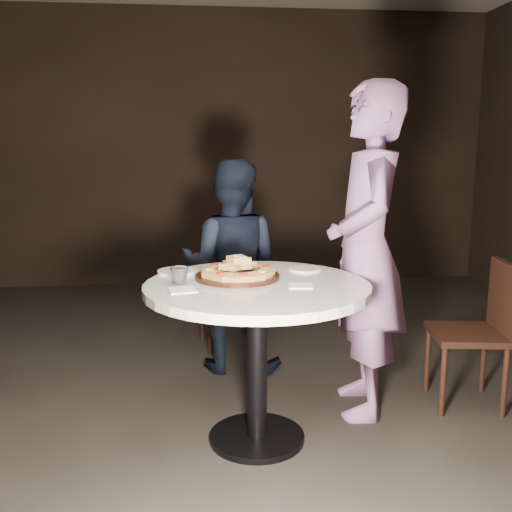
# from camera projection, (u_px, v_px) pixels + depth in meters

# --- Properties ---
(floor) EXTENTS (7.00, 7.00, 0.00)m
(floor) POSITION_uv_depth(u_px,v_px,m) (241.00, 428.00, 3.16)
(floor) COLOR black
(floor) RESTS_ON ground
(table) EXTENTS (1.31, 1.31, 0.86)m
(table) POSITION_uv_depth(u_px,v_px,m) (257.00, 314.00, 2.90)
(table) COLOR black
(table) RESTS_ON ground
(serving_board) EXTENTS (0.52, 0.52, 0.02)m
(serving_board) POSITION_uv_depth(u_px,v_px,m) (238.00, 276.00, 2.98)
(serving_board) COLOR black
(serving_board) RESTS_ON table
(focaccia_pile) EXTENTS (0.39, 0.39, 0.10)m
(focaccia_pile) POSITION_uv_depth(u_px,v_px,m) (237.00, 269.00, 2.97)
(focaccia_pile) COLOR #AD7C43
(focaccia_pile) RESTS_ON serving_board
(plate_left) EXTENTS (0.25, 0.25, 0.01)m
(plate_left) POSITION_uv_depth(u_px,v_px,m) (177.00, 271.00, 3.12)
(plate_left) COLOR white
(plate_left) RESTS_ON table
(plate_right) EXTENTS (0.23, 0.23, 0.01)m
(plate_right) POSITION_uv_depth(u_px,v_px,m) (305.00, 269.00, 3.18)
(plate_right) COLOR white
(plate_right) RESTS_ON table
(water_glass) EXTENTS (0.10, 0.10, 0.09)m
(water_glass) POSITION_uv_depth(u_px,v_px,m) (179.00, 275.00, 2.85)
(water_glass) COLOR silver
(water_glass) RESTS_ON table
(napkin_near) EXTENTS (0.15, 0.15, 0.01)m
(napkin_near) POSITION_uv_depth(u_px,v_px,m) (182.00, 290.00, 2.72)
(napkin_near) COLOR white
(napkin_near) RESTS_ON table
(napkin_far) EXTENTS (0.13, 0.13, 0.01)m
(napkin_far) POSITION_uv_depth(u_px,v_px,m) (301.00, 286.00, 2.81)
(napkin_far) COLOR white
(napkin_far) RESTS_ON table
(chair_far) EXTENTS (0.48, 0.49, 0.88)m
(chair_far) POSITION_uv_depth(u_px,v_px,m) (230.00, 284.00, 4.33)
(chair_far) COLOR black
(chair_far) RESTS_ON ground
(chair_right) EXTENTS (0.48, 0.46, 0.87)m
(chair_right) POSITION_uv_depth(u_px,v_px,m) (483.00, 324.00, 3.37)
(chair_right) COLOR black
(chair_right) RESTS_ON ground
(diner_navy) EXTENTS (0.81, 0.69, 1.46)m
(diner_navy) POSITION_uv_depth(u_px,v_px,m) (231.00, 266.00, 3.90)
(diner_navy) COLOR black
(diner_navy) RESTS_ON ground
(diner_teal) EXTENTS (0.52, 0.73, 1.90)m
(diner_teal) POSITION_uv_depth(u_px,v_px,m) (366.00, 252.00, 3.23)
(diner_teal) COLOR #86629A
(diner_teal) RESTS_ON ground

